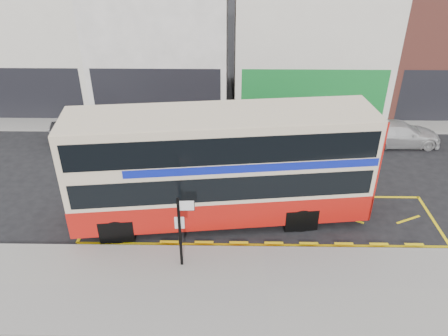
{
  "coord_description": "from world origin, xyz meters",
  "views": [
    {
      "loc": [
        -1.26,
        -12.66,
        10.82
      ],
      "look_at": [
        -1.49,
        2.0,
        2.13
      ],
      "focal_mm": 35.0,
      "sensor_mm": 36.0,
      "label": 1
    }
  ],
  "objects_px": {
    "car_white": "(399,134)",
    "street_tree_right": "(374,50)",
    "bus_stop_post": "(181,226)",
    "car_grey": "(268,120)",
    "double_decker_bus": "(222,166)",
    "car_silver": "(93,128)"
  },
  "relations": [
    {
      "from": "car_white",
      "to": "street_tree_right",
      "type": "distance_m",
      "value": 5.39
    },
    {
      "from": "bus_stop_post",
      "to": "car_grey",
      "type": "distance_m",
      "value": 11.65
    },
    {
      "from": "double_decker_bus",
      "to": "bus_stop_post",
      "type": "bearing_deg",
      "value": -119.99
    },
    {
      "from": "car_grey",
      "to": "car_silver",
      "type": "bearing_deg",
      "value": 98.65
    },
    {
      "from": "bus_stop_post",
      "to": "car_grey",
      "type": "xyz_separation_m",
      "value": [
        3.72,
        10.99,
        -1.12
      ]
    },
    {
      "from": "bus_stop_post",
      "to": "car_white",
      "type": "distance_m",
      "value": 14.21
    },
    {
      "from": "double_decker_bus",
      "to": "street_tree_right",
      "type": "bearing_deg",
      "value": 45.04
    },
    {
      "from": "double_decker_bus",
      "to": "car_silver",
      "type": "xyz_separation_m",
      "value": [
        -7.07,
        6.67,
        -1.65
      ]
    },
    {
      "from": "double_decker_bus",
      "to": "car_white",
      "type": "relative_size",
      "value": 2.67
    },
    {
      "from": "car_grey",
      "to": "street_tree_right",
      "type": "relative_size",
      "value": 0.76
    },
    {
      "from": "car_silver",
      "to": "car_grey",
      "type": "distance_m",
      "value": 9.6
    },
    {
      "from": "car_white",
      "to": "double_decker_bus",
      "type": "bearing_deg",
      "value": 123.28
    },
    {
      "from": "car_silver",
      "to": "bus_stop_post",
      "type": "bearing_deg",
      "value": -159.28
    },
    {
      "from": "bus_stop_post",
      "to": "car_grey",
      "type": "relative_size",
      "value": 0.64
    },
    {
      "from": "double_decker_bus",
      "to": "bus_stop_post",
      "type": "distance_m",
      "value": 3.28
    },
    {
      "from": "car_white",
      "to": "street_tree_right",
      "type": "height_order",
      "value": "street_tree_right"
    },
    {
      "from": "bus_stop_post",
      "to": "car_white",
      "type": "bearing_deg",
      "value": 40.13
    },
    {
      "from": "car_grey",
      "to": "car_white",
      "type": "distance_m",
      "value": 6.94
    },
    {
      "from": "car_grey",
      "to": "car_white",
      "type": "bearing_deg",
      "value": -101.82
    },
    {
      "from": "car_silver",
      "to": "car_grey",
      "type": "bearing_deg",
      "value": -92.16
    },
    {
      "from": "car_silver",
      "to": "street_tree_right",
      "type": "relative_size",
      "value": 0.77
    },
    {
      "from": "car_grey",
      "to": "car_white",
      "type": "relative_size",
      "value": 1.0
    }
  ]
}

